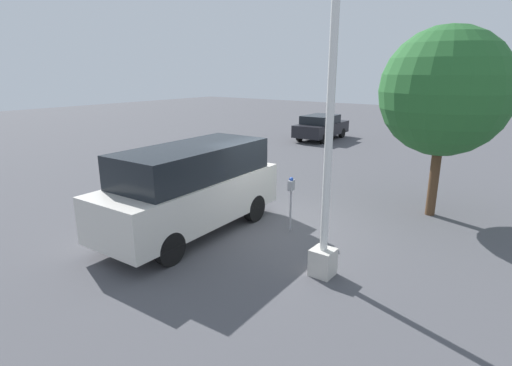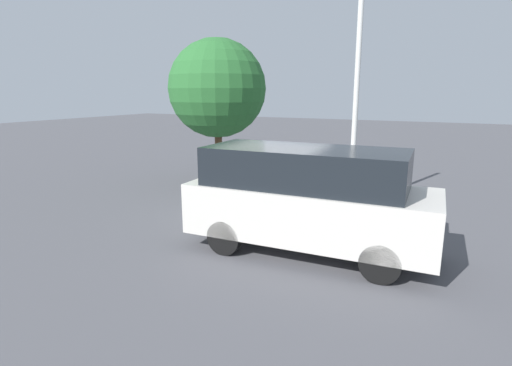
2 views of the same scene
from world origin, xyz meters
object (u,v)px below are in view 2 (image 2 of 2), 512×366
object	(u,v)px
parking_meter_near	(277,179)
parked_van	(308,197)
street_tree	(217,89)
lamp_post	(353,145)

from	to	relation	value
parking_meter_near	parked_van	world-z (taller)	parked_van
street_tree	parked_van	bearing A→B (deg)	-41.94
parking_meter_near	street_tree	world-z (taller)	street_tree
parking_meter_near	parked_van	size ratio (longest dim) A/B	0.28
parked_van	street_tree	world-z (taller)	street_tree
parked_van	parking_meter_near	bearing A→B (deg)	126.17
lamp_post	street_tree	distance (m)	5.27
lamp_post	parked_van	bearing A→B (deg)	-90.34
lamp_post	street_tree	world-z (taller)	lamp_post
parked_van	street_tree	bearing A→B (deg)	135.51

